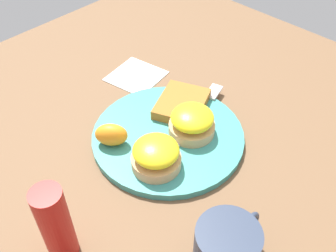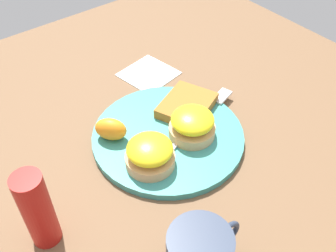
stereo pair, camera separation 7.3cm
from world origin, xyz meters
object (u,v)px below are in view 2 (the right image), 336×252
(sandwich_benedict_left, at_px, (150,153))
(hashbrown_patty, at_px, (187,105))
(orange_wedge, at_px, (111,129))
(sandwich_benedict_right, at_px, (192,124))
(fork, at_px, (203,116))
(condiment_bottle, at_px, (37,210))

(sandwich_benedict_left, relative_size, hashbrown_patty, 0.79)
(hashbrown_patty, bearing_deg, orange_wedge, 171.27)
(hashbrown_patty, distance_m, orange_wedge, 0.17)
(sandwich_benedict_right, relative_size, fork, 0.38)
(orange_wedge, xyz_separation_m, condiment_bottle, (-0.19, -0.11, 0.03))
(sandwich_benedict_right, xyz_separation_m, condiment_bottle, (-0.31, -0.02, 0.03))
(hashbrown_patty, relative_size, orange_wedge, 1.85)
(sandwich_benedict_left, xyz_separation_m, fork, (0.15, 0.03, -0.02))
(hashbrown_patty, bearing_deg, fork, -77.17)
(fork, xyz_separation_m, condiment_bottle, (-0.36, -0.04, 0.05))
(sandwich_benedict_left, bearing_deg, condiment_bottle, -176.91)
(sandwich_benedict_left, distance_m, hashbrown_patty, 0.16)
(fork, bearing_deg, sandwich_benedict_left, -167.90)
(hashbrown_patty, height_order, orange_wedge, orange_wedge)
(hashbrown_patty, bearing_deg, condiment_bottle, -166.74)
(orange_wedge, bearing_deg, sandwich_benedict_left, -78.94)
(sandwich_benedict_right, distance_m, fork, 0.06)
(sandwich_benedict_left, xyz_separation_m, hashbrown_patty, (0.14, 0.07, -0.02))
(sandwich_benedict_right, relative_size, hashbrown_patty, 0.79)
(hashbrown_patty, relative_size, condiment_bottle, 0.78)
(hashbrown_patty, bearing_deg, sandwich_benedict_right, -122.95)
(orange_wedge, relative_size, fork, 0.26)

